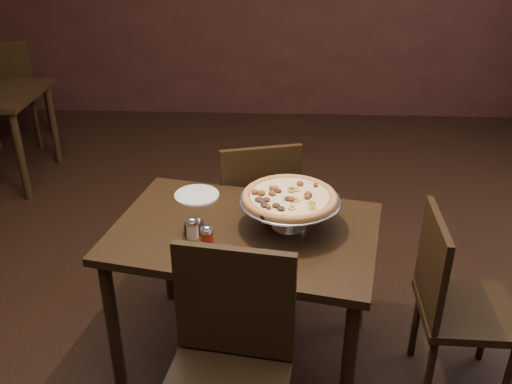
{
  "coord_description": "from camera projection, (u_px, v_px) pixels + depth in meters",
  "views": [
    {
      "loc": [
        0.23,
        -2.2,
        2.06
      ],
      "look_at": [
        0.13,
        0.02,
        0.89
      ],
      "focal_mm": 40.0,
      "sensor_mm": 36.0,
      "label": 1
    }
  ],
  "objects": [
    {
      "name": "serving_spatula",
      "position": [
        273.0,
        215.0,
        2.37
      ],
      "size": [
        0.15,
        0.15,
        0.02
      ],
      "rotation": [
        0.0,
        0.0,
        -0.95
      ],
      "color": "silver",
      "rests_on": "pizza_stand"
    },
    {
      "name": "pizza_stand",
      "position": [
        290.0,
        198.0,
        2.49
      ],
      "size": [
        0.45,
        0.45,
        0.19
      ],
      "color": "silver",
      "rests_on": "dining_table"
    },
    {
      "name": "plate_left",
      "position": [
        197.0,
        195.0,
        2.82
      ],
      "size": [
        0.22,
        0.22,
        0.01
      ],
      "primitive_type": "cylinder",
      "color": "silver",
      "rests_on": "dining_table"
    },
    {
      "name": "room",
      "position": [
        239.0,
        79.0,
        2.28
      ],
      "size": [
        6.04,
        7.04,
        2.84
      ],
      "color": "black",
      "rests_on": "ground"
    },
    {
      "name": "parmesan_shaker",
      "position": [
        192.0,
        228.0,
        2.46
      ],
      "size": [
        0.06,
        0.06,
        0.1
      ],
      "color": "beige",
      "rests_on": "dining_table"
    },
    {
      "name": "dining_table",
      "position": [
        245.0,
        247.0,
        2.59
      ],
      "size": [
        1.3,
        0.99,
        0.73
      ],
      "rotation": [
        0.0,
        0.0,
        -0.2
      ],
      "color": "black",
      "rests_on": "ground"
    },
    {
      "name": "chair_far",
      "position": [
        256.0,
        208.0,
        3.19
      ],
      "size": [
        0.52,
        0.52,
        0.92
      ],
      "rotation": [
        0.0,
        0.0,
        3.4
      ],
      "color": "black",
      "rests_on": "ground"
    },
    {
      "name": "napkin_stack",
      "position": [
        277.0,
        275.0,
        2.23
      ],
      "size": [
        0.13,
        0.13,
        0.01
      ],
      "primitive_type": "cube",
      "rotation": [
        0.0,
        0.0,
        0.01
      ],
      "color": "silver",
      "rests_on": "dining_table"
    },
    {
      "name": "chair_side",
      "position": [
        453.0,
        300.0,
        2.5
      ],
      "size": [
        0.42,
        0.42,
        0.89
      ],
      "rotation": [
        0.0,
        0.0,
        1.55
      ],
      "color": "black",
      "rests_on": "ground"
    },
    {
      "name": "chair_near",
      "position": [
        228.0,
        368.0,
        2.07
      ],
      "size": [
        0.51,
        0.51,
        0.97
      ],
      "rotation": [
        0.0,
        0.0,
        -0.15
      ],
      "color": "black",
      "rests_on": "ground"
    },
    {
      "name": "bg_chair_far",
      "position": [
        13.0,
        88.0,
        5.03
      ],
      "size": [
        0.5,
        0.5,
        0.98
      ],
      "rotation": [
        0.0,
        0.0,
        3.23
      ],
      "color": "black",
      "rests_on": "ground"
    },
    {
      "name": "packet_caddy",
      "position": [
        194.0,
        227.0,
        2.51
      ],
      "size": [
        0.09,
        0.09,
        0.07
      ],
      "rotation": [
        0.0,
        0.0,
        -0.1
      ],
      "color": "black",
      "rests_on": "dining_table"
    },
    {
      "name": "pepper_flake_shaker",
      "position": [
        207.0,
        237.0,
        2.4
      ],
      "size": [
        0.06,
        0.06,
        0.1
      ],
      "color": "maroon",
      "rests_on": "dining_table"
    },
    {
      "name": "plate_near",
      "position": [
        261.0,
        266.0,
        2.28
      ],
      "size": [
        0.23,
        0.23,
        0.01
      ],
      "primitive_type": "cylinder",
      "color": "silver",
      "rests_on": "dining_table"
    }
  ]
}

